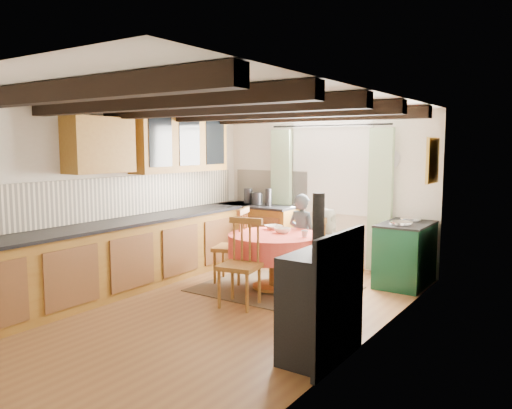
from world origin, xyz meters
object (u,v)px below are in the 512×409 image
Objects in this scene: chair_left at (231,245)px; chair_right at (339,259)px; dining_table at (275,262)px; aga_range at (405,253)px; cup at (305,234)px; chair_near at (239,263)px; child_right at (325,253)px; cast_iron_stove at (318,277)px; child_far at (302,237)px.

chair_left is 1.02× the size of chair_right.
dining_table is 1.80m from aga_range.
aga_range reaches higher than cup.
aga_range is at bearing 50.38° from cup.
cup is at bearing 56.41° from chair_near.
child_right reaches higher than chair_right.
cup is (-1.05, 1.68, 0.04)m from cast_iron_stove.
chair_near is at bearing 23.80° from chair_left.
child_far is at bearing -158.56° from aga_range.
child_far is at bearing 38.13° from child_right.
chair_right is at bearing 3.94° from dining_table.
child_right is at bearing 8.22° from cup.
aga_range is 1.29m from child_right.
chair_near is at bearing 97.33° from child_far.
child_right reaches higher than dining_table.
aga_range reaches higher than dining_table.
child_far is at bearing 114.78° from chair_left.
dining_table is 0.58m from cup.
cup is at bearing 75.58° from chair_left.
aga_range is at bearing -150.79° from child_far.
child_right is at bearing -121.58° from aga_range.
child_far reaches higher than cup.
dining_table is 1.17× the size of chair_left.
chair_near is 1.08m from chair_left.
chair_left is (-0.73, 0.79, 0.00)m from chair_near.
chair_right is 11.45× the size of cup.
aga_range is at bearing 101.98° from chair_left.
child_far reaches higher than chair_left.
child_far reaches higher than dining_table.
chair_right is at bearing 152.47° from child_far.
chair_left is 2.70m from cast_iron_stove.
cast_iron_stove is (1.46, -1.62, 0.37)m from dining_table.
chair_right is 1.21m from aga_range.
dining_table is at bearing 94.82° from child_far.
chair_near is 11.59× the size of cup.
cast_iron_stove reaches higher than chair_near.
child_far is 0.74m from cup.
child_far is at bearing 121.84° from cast_iron_stove.
aga_range is at bearing 92.24° from cast_iron_stove.
chair_left is at bearing 51.19° from child_far.
cast_iron_stove is (0.57, -1.69, 0.23)m from chair_right.
chair_left is at bearing -177.52° from dining_table.
aga_range is 10.53× the size of cup.
child_right reaches higher than aga_range.
cast_iron_stove is at bearing -38.86° from chair_near.
dining_table is 2.22m from cast_iron_stove.
chair_right is (0.87, 0.89, -0.01)m from chair_near.
chair_near is at bearing -88.40° from dining_table.
child_far is (0.01, 1.49, 0.09)m from chair_near.
chair_left is at bearing 81.07° from chair_right.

